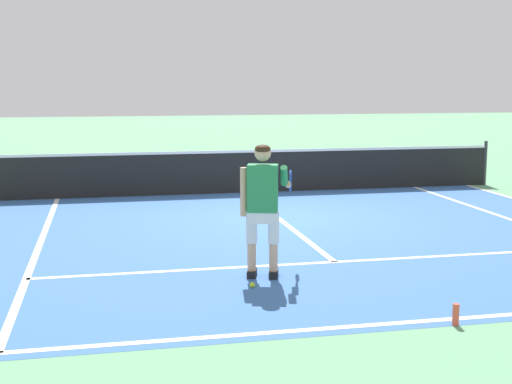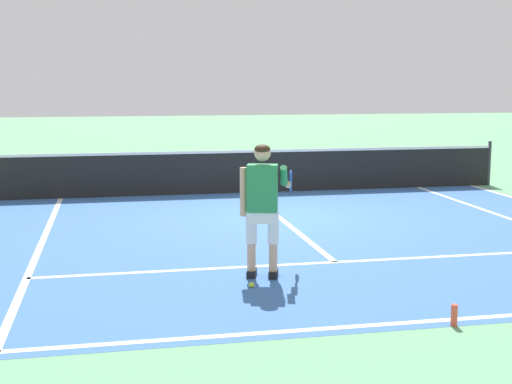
{
  "view_description": "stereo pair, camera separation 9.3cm",
  "coord_description": "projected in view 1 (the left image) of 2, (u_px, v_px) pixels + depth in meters",
  "views": [
    {
      "loc": [
        -3.08,
        -12.55,
        2.49
      ],
      "look_at": [
        -1.15,
        -3.54,
        1.05
      ],
      "focal_mm": 49.74,
      "sensor_mm": 36.0,
      "label": 1
    },
    {
      "loc": [
        -2.99,
        -12.57,
        2.49
      ],
      "look_at": [
        -1.15,
        -3.54,
        1.05
      ],
      "focal_mm": 49.74,
      "sensor_mm": 36.0,
      "label": 2
    }
  ],
  "objects": [
    {
      "name": "tennis_ball_near_feet",
      "position": [
        252.0,
        285.0,
        8.64
      ],
      "size": [
        0.07,
        0.07,
        0.07
      ],
      "primitive_type": "sphere",
      "color": "#CCE02D",
      "rests_on": "ground"
    },
    {
      "name": "tennis_net",
      "position": [
        245.0,
        171.0,
        15.97
      ],
      "size": [
        11.96,
        0.08,
        1.07
      ],
      "color": "#333338",
      "rests_on": "ground"
    },
    {
      "name": "water_bottle",
      "position": [
        456.0,
        315.0,
        7.29
      ],
      "size": [
        0.07,
        0.07,
        0.23
      ],
      "primitive_type": "cylinder",
      "color": "#E04C38",
      "rests_on": "ground"
    },
    {
      "name": "line_singles_left",
      "position": [
        39.0,
        245.0,
        10.87
      ],
      "size": [
        0.1,
        8.95,
        0.01
      ],
      "primitive_type": "cube",
      "color": "white",
      "rests_on": "ground"
    },
    {
      "name": "tennis_player",
      "position": [
        263.0,
        201.0,
        8.97
      ],
      "size": [
        0.88,
        1.03,
        1.71
      ],
      "color": "black",
      "rests_on": "ground"
    },
    {
      "name": "line_baseline",
      "position": [
        412.0,
        322.0,
        7.4
      ],
      "size": [
        10.98,
        0.1,
        0.01
      ],
      "primitive_type": "cube",
      "color": "white",
      "rests_on": "ground"
    },
    {
      "name": "court_inner_surface",
      "position": [
        298.0,
        233.0,
        11.72
      ],
      "size": [
        10.98,
        9.35,
        0.0
      ],
      "primitive_type": "cube",
      "color": "#3866A8",
      "rests_on": "ground"
    },
    {
      "name": "line_service",
      "position": [
        335.0,
        262.0,
        9.86
      ],
      "size": [
        8.23,
        0.1,
        0.01
      ],
      "primitive_type": "cube",
      "color": "white",
      "rests_on": "ground"
    },
    {
      "name": "line_centre_service",
      "position": [
        279.0,
        219.0,
        12.95
      ],
      "size": [
        0.1,
        6.4,
        0.01
      ],
      "primitive_type": "cube",
      "color": "white",
      "rests_on": "ground"
    },
    {
      "name": "ground_plane",
      "position": [
        277.0,
        217.0,
        13.14
      ],
      "size": [
        80.0,
        80.0,
        0.0
      ],
      "primitive_type": "plane",
      "color": "#609E70"
    }
  ]
}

